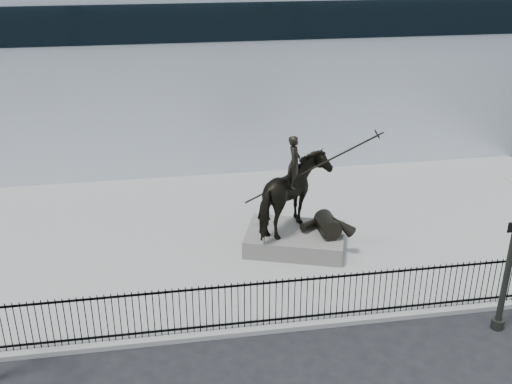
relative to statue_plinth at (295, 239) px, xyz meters
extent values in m
plane|color=black|center=(-2.27, -5.60, -0.47)|extent=(120.00, 120.00, 0.00)
cube|color=#979794|center=(-2.27, 1.40, -0.39)|extent=(30.00, 12.00, 0.15)
cube|color=silver|center=(-2.27, 14.40, 4.03)|extent=(44.00, 14.00, 9.00)
cube|color=black|center=(-2.27, -4.35, -0.17)|extent=(22.00, 0.05, 0.05)
cube|color=black|center=(-2.27, -4.35, 1.08)|extent=(22.00, 0.05, 0.05)
cube|color=black|center=(-2.27, -4.35, 0.43)|extent=(22.00, 0.03, 1.50)
cube|color=#5A5852|center=(0.00, 0.00, 0.00)|extent=(3.99, 3.33, 0.64)
imported|color=black|center=(0.00, 0.00, 1.68)|extent=(3.06, 3.30, 2.72)
imported|color=black|center=(-0.10, 0.03, 2.92)|extent=(0.64, 0.78, 1.84)
cylinder|color=black|center=(0.35, -0.12, 2.64)|extent=(4.15, 1.49, 2.77)
cylinder|color=#242621|center=(4.73, -5.40, -0.32)|extent=(0.36, 0.36, 0.30)
camera|label=1|loc=(-4.48, -18.29, 10.07)|focal=42.00mm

